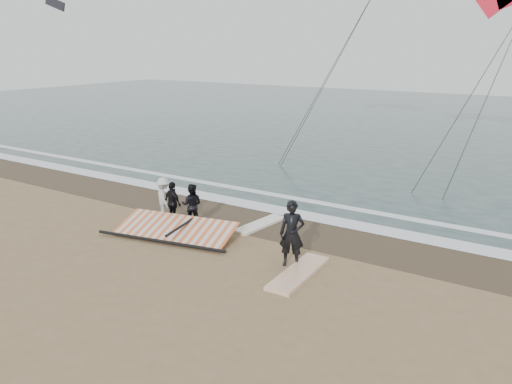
% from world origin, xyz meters
% --- Properties ---
extents(ground, '(120.00, 120.00, 0.00)m').
position_xyz_m(ground, '(0.00, 0.00, 0.00)').
color(ground, '#8C704C').
rests_on(ground, ground).
extents(sea, '(120.00, 54.00, 0.02)m').
position_xyz_m(sea, '(0.00, 33.00, 0.01)').
color(sea, '#233838').
rests_on(sea, ground).
extents(wet_sand, '(120.00, 2.80, 0.01)m').
position_xyz_m(wet_sand, '(0.00, 4.50, 0.01)').
color(wet_sand, '#4C3D2B').
rests_on(wet_sand, ground).
extents(foam_near, '(120.00, 0.90, 0.01)m').
position_xyz_m(foam_near, '(0.00, 5.90, 0.03)').
color(foam_near, white).
rests_on(foam_near, sea).
extents(foam_far, '(120.00, 0.45, 0.01)m').
position_xyz_m(foam_far, '(0.00, 7.60, 0.03)').
color(foam_far, white).
rests_on(foam_far, sea).
extents(man_main, '(0.83, 0.69, 1.96)m').
position_xyz_m(man_main, '(1.67, 1.79, 0.98)').
color(man_main, black).
rests_on(man_main, ground).
extents(board_white, '(0.80, 2.64, 0.11)m').
position_xyz_m(board_white, '(2.14, 1.36, 0.05)').
color(board_white, silver).
rests_on(board_white, ground).
extents(board_cream, '(0.90, 2.31, 0.09)m').
position_xyz_m(board_cream, '(-0.83, 4.12, 0.05)').
color(board_cream, white).
rests_on(board_cream, ground).
extents(trio_cluster, '(2.42, 1.10, 1.53)m').
position_xyz_m(trio_cluster, '(-3.64, 2.86, 0.76)').
color(trio_cluster, black).
rests_on(trio_cluster, ground).
extents(sail_rig, '(4.58, 2.45, 0.51)m').
position_xyz_m(sail_rig, '(-2.71, 1.85, 0.20)').
color(sail_rig, black).
rests_on(sail_rig, ground).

